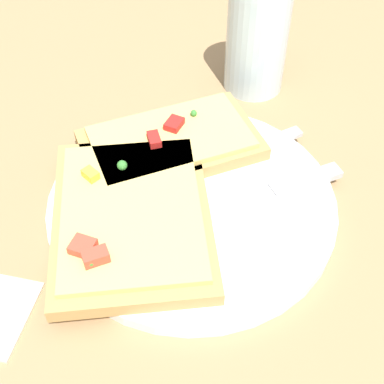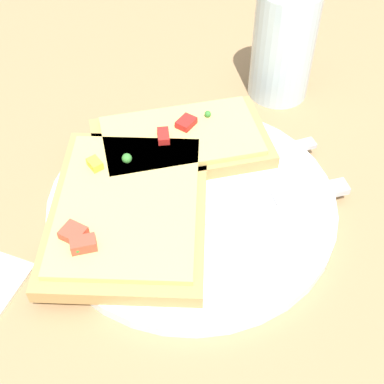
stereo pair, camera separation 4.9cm
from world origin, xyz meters
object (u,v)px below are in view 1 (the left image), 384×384
object	(u,v)px
plate	(192,204)
drinking_glass	(257,38)
fork	(193,172)
pizza_slice_corner	(171,143)
knife	(265,194)
pizza_slice_main	(131,215)

from	to	relation	value
plate	drinking_glass	distance (m)	0.21
fork	pizza_slice_corner	bearing A→B (deg)	-84.65
knife	pizza_slice_corner	bearing A→B (deg)	-58.79
knife	pizza_slice_corner	xyz separation A→B (m)	(-0.10, 0.04, 0.01)
fork	pizza_slice_corner	size ratio (longest dim) A/B	0.93
fork	drinking_glass	world-z (taller)	drinking_glass
pizza_slice_corner	knife	bearing A→B (deg)	123.04
knife	pizza_slice_corner	size ratio (longest dim) A/B	0.84
fork	drinking_glass	size ratio (longest dim) A/B	1.47
pizza_slice_main	knife	bearing A→B (deg)	-81.84
plate	fork	world-z (taller)	fork
fork	knife	distance (m)	0.07
plate	pizza_slice_corner	distance (m)	0.07
plate	drinking_glass	bearing A→B (deg)	82.09
pizza_slice_main	drinking_glass	bearing A→B (deg)	-35.93
plate	knife	world-z (taller)	knife
plate	knife	xyz separation A→B (m)	(0.06, 0.02, 0.01)
plate	fork	size ratio (longest dim) A/B	1.45
plate	fork	bearing A→B (deg)	101.63
fork	drinking_glass	xyz separation A→B (m)	(0.03, 0.17, 0.05)
fork	pizza_slice_corner	world-z (taller)	pizza_slice_corner
drinking_glass	pizza_slice_corner	bearing A→B (deg)	-113.91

